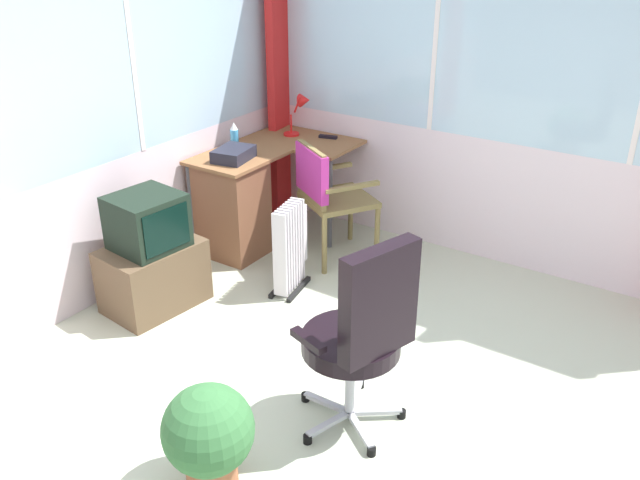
# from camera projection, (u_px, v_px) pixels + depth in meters

# --- Properties ---
(ground) EXTENTS (5.67, 5.30, 0.06)m
(ground) POSITION_uv_depth(u_px,v_px,m) (347.00, 446.00, 3.43)
(ground) COLOR beige
(north_window_panel) EXTENTS (4.67, 0.07, 2.76)m
(north_window_panel) POSITION_uv_depth(u_px,v_px,m) (31.00, 113.00, 3.90)
(north_window_panel) COLOR silver
(north_window_panel) RESTS_ON ground
(east_window_panel) EXTENTS (0.07, 4.30, 2.76)m
(east_window_panel) POSITION_uv_depth(u_px,v_px,m) (531.00, 83.00, 4.58)
(east_window_panel) COLOR silver
(east_window_panel) RESTS_ON ground
(curtain_corner) EXTENTS (0.30, 0.11, 2.66)m
(curtain_corner) POSITION_uv_depth(u_px,v_px,m) (279.00, 60.00, 5.53)
(curtain_corner) COLOR red
(curtain_corner) RESTS_ON ground
(desk) EXTENTS (1.23, 0.89, 0.77)m
(desk) POSITION_uv_depth(u_px,v_px,m) (237.00, 202.00, 5.19)
(desk) COLOR brown
(desk) RESTS_ON ground
(desk_lamp) EXTENTS (0.22, 0.19, 0.34)m
(desk_lamp) POSITION_uv_depth(u_px,v_px,m) (301.00, 108.00, 5.49)
(desk_lamp) COLOR red
(desk_lamp) RESTS_ON desk
(tv_remote) EXTENTS (0.08, 0.16, 0.02)m
(tv_remote) POSITION_uv_depth(u_px,v_px,m) (328.00, 137.00, 5.47)
(tv_remote) COLOR black
(tv_remote) RESTS_ON desk
(spray_bottle) EXTENTS (0.06, 0.06, 0.22)m
(spray_bottle) POSITION_uv_depth(u_px,v_px,m) (234.00, 137.00, 5.17)
(spray_bottle) COLOR #49ADE2
(spray_bottle) RESTS_ON desk
(paper_tray) EXTENTS (0.34, 0.28, 0.09)m
(paper_tray) POSITION_uv_depth(u_px,v_px,m) (234.00, 154.00, 4.97)
(paper_tray) COLOR #222330
(paper_tray) RESTS_ON desk
(wooden_armchair) EXTENTS (0.66, 0.66, 0.91)m
(wooden_armchair) POSITION_uv_depth(u_px,v_px,m) (324.00, 188.00, 4.98)
(wooden_armchair) COLOR olive
(wooden_armchair) RESTS_ON ground
(office_chair) EXTENTS (0.63, 0.59, 1.09)m
(office_chair) POSITION_uv_depth(u_px,v_px,m) (363.00, 329.00, 3.24)
(office_chair) COLOR #B7B7BF
(office_chair) RESTS_ON ground
(tv_on_stand) EXTENTS (0.69, 0.51, 0.81)m
(tv_on_stand) POSITION_uv_depth(u_px,v_px,m) (152.00, 258.00, 4.46)
(tv_on_stand) COLOR brown
(tv_on_stand) RESTS_ON ground
(space_heater) EXTENTS (0.41, 0.23, 0.64)m
(space_heater) POSITION_uv_depth(u_px,v_px,m) (291.00, 247.00, 4.69)
(space_heater) COLOR silver
(space_heater) RESTS_ON ground
(potted_plant) EXTENTS (0.43, 0.43, 0.54)m
(potted_plant) POSITION_uv_depth(u_px,v_px,m) (209.00, 434.00, 3.04)
(potted_plant) COLOR #985637
(potted_plant) RESTS_ON ground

